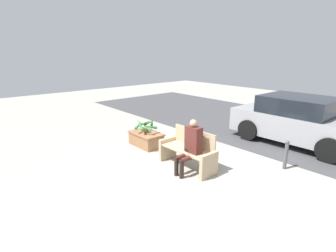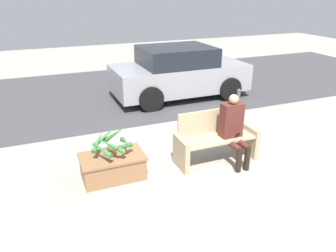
# 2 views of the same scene
# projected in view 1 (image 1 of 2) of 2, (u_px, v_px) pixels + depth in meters

# --- Properties ---
(ground_plane) EXTENTS (30.00, 30.00, 0.00)m
(ground_plane) POSITION_uv_depth(u_px,v_px,m) (176.00, 178.00, 6.03)
(ground_plane) COLOR #9E998E
(road_surface) EXTENTS (20.00, 6.00, 0.01)m
(road_surface) POSITION_uv_depth(u_px,v_px,m) (291.00, 131.00, 9.62)
(road_surface) COLOR #424244
(road_surface) RESTS_ON ground_plane
(bench) EXTENTS (1.54, 0.56, 0.95)m
(bench) POSITION_uv_depth(u_px,v_px,m) (188.00, 151.00, 6.52)
(bench) COLOR tan
(bench) RESTS_ON ground_plane
(person_seated) EXTENTS (0.39, 0.62, 1.30)m
(person_seated) POSITION_uv_depth(u_px,v_px,m) (191.00, 144.00, 6.14)
(person_seated) COLOR #51231E
(person_seated) RESTS_ON ground_plane
(planter_box) EXTENTS (1.08, 0.66, 0.42)m
(planter_box) POSITION_uv_depth(u_px,v_px,m) (146.00, 139.00, 8.06)
(planter_box) COLOR #936642
(planter_box) RESTS_ON ground_plane
(potted_plant) EXTENTS (0.73, 0.71, 0.49)m
(potted_plant) POSITION_uv_depth(u_px,v_px,m) (146.00, 125.00, 7.94)
(potted_plant) COLOR brown
(potted_plant) RESTS_ON planter_box
(parked_car) EXTENTS (3.90, 1.98, 1.49)m
(parked_car) POSITION_uv_depth(u_px,v_px,m) (299.00, 121.00, 8.15)
(parked_car) COLOR #99999E
(parked_car) RESTS_ON ground_plane
(bollard_post) EXTENTS (0.10, 0.10, 0.74)m
(bollard_post) POSITION_uv_depth(u_px,v_px,m) (286.00, 154.00, 6.41)
(bollard_post) COLOR #4C4C51
(bollard_post) RESTS_ON ground_plane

